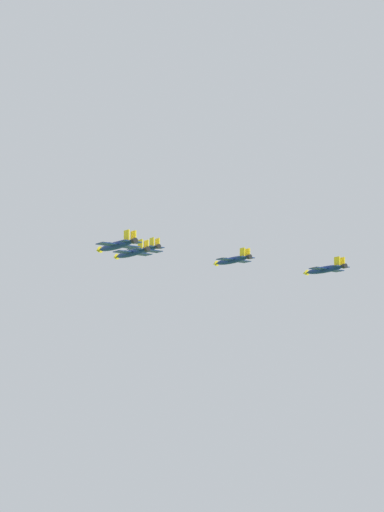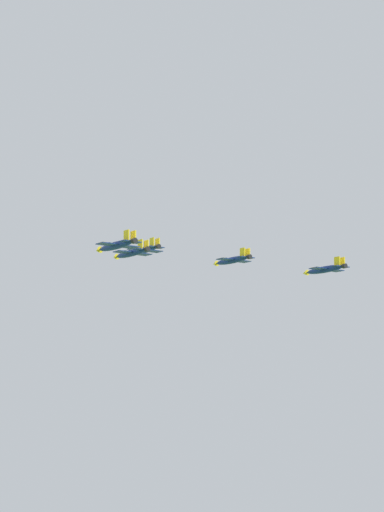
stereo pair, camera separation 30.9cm
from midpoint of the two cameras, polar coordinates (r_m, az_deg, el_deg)
jet_lead at (r=292.15m, az=-2.69°, el=0.33°), size 12.81×13.92×3.52m
jet_left_wingman at (r=266.62m, az=-3.37°, el=0.18°), size 12.83×13.71×3.49m
jet_right_wingman at (r=285.48m, az=2.17°, el=-0.22°), size 12.82×13.47×3.45m
jet_left_outer at (r=241.58m, az=-4.19°, el=0.59°), size 13.23×13.82×3.55m
jet_right_outer at (r=281.04m, az=7.22°, el=-0.72°), size 12.96×13.71×3.51m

